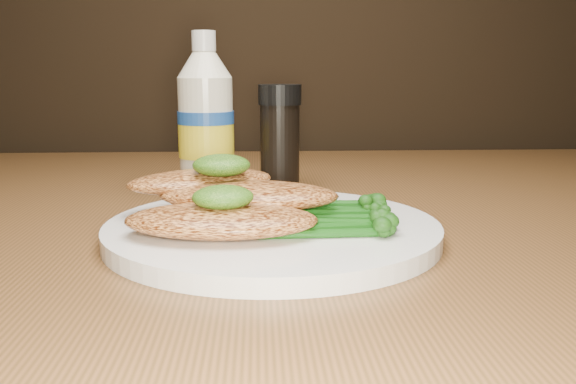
{
  "coord_description": "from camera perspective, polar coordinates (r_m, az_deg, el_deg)",
  "views": [
    {
      "loc": [
        -0.01,
        0.41,
        0.89
      ],
      "look_at": [
        0.01,
        0.91,
        0.79
      ],
      "focal_mm": 38.42,
      "sensor_mm": 36.0,
      "label": 1
    }
  ],
  "objects": [
    {
      "name": "chicken_mid",
      "position": [
        0.51,
        -3.67,
        -0.33
      ],
      "size": [
        0.16,
        0.09,
        0.02
      ],
      "primitive_type": "ellipsoid",
      "rotation": [
        0.0,
        0.0,
        -0.11
      ],
      "color": "#D78844",
      "rests_on": "plate"
    },
    {
      "name": "pesto_back",
      "position": [
        0.53,
        -6.19,
        2.48
      ],
      "size": [
        0.05,
        0.05,
        0.02
      ],
      "primitive_type": "ellipsoid",
      "rotation": [
        0.0,
        0.0,
        0.01
      ],
      "color": "#0C3608",
      "rests_on": "chicken_back"
    },
    {
      "name": "pepper_grinder",
      "position": [
        0.71,
        -0.76,
        5.09
      ],
      "size": [
        0.06,
        0.06,
        0.12
      ],
      "primitive_type": null,
      "rotation": [
        0.0,
        0.0,
        -0.29
      ],
      "color": "black",
      "rests_on": "dining_table"
    },
    {
      "name": "chicken_front",
      "position": [
        0.47,
        -6.19,
        -2.62
      ],
      "size": [
        0.15,
        0.09,
        0.02
      ],
      "primitive_type": "ellipsoid",
      "rotation": [
        0.0,
        0.0,
        -0.06
      ],
      "color": "#D78844",
      "rests_on": "plate"
    },
    {
      "name": "chicken_back",
      "position": [
        0.55,
        -8.03,
        1.01
      ],
      "size": [
        0.14,
        0.11,
        0.02
      ],
      "primitive_type": "ellipsoid",
      "rotation": [
        0.0,
        0.0,
        0.37
      ],
      "color": "#D78844",
      "rests_on": "plate"
    },
    {
      "name": "pesto_front",
      "position": [
        0.46,
        -6.05,
        -0.48
      ],
      "size": [
        0.05,
        0.05,
        0.02
      ],
      "primitive_type": "ellipsoid",
      "rotation": [
        0.0,
        0.0,
        0.15
      ],
      "color": "#0C3608",
      "rests_on": "chicken_front"
    },
    {
      "name": "plate",
      "position": [
        0.51,
        -1.43,
        -3.57
      ],
      "size": [
        0.27,
        0.27,
        0.01
      ],
      "primitive_type": "cylinder",
      "color": "white",
      "rests_on": "dining_table"
    },
    {
      "name": "broccolini_bundle",
      "position": [
        0.5,
        2.92,
        -1.72
      ],
      "size": [
        0.15,
        0.13,
        0.02
      ],
      "primitive_type": null,
      "rotation": [
        0.0,
        0.0,
        0.18
      ],
      "color": "#144A10",
      "rests_on": "plate"
    },
    {
      "name": "mayo_bottle",
      "position": [
        0.71,
        -7.63,
        7.33
      ],
      "size": [
        0.07,
        0.07,
        0.18
      ],
      "primitive_type": null,
      "rotation": [
        0.0,
        0.0,
        -0.14
      ],
      "color": "silver",
      "rests_on": "dining_table"
    }
  ]
}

